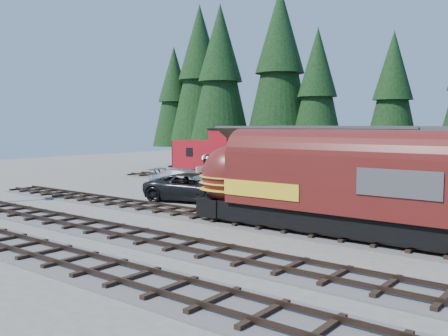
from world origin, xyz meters
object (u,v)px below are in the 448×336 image
Objects in this scene: caboose at (217,158)px; pickup_truck_a at (195,188)px; locomotive at (310,187)px; pickup_truck_b at (186,181)px; depot at (328,163)px.

caboose is 11.59m from pickup_truck_a.
caboose is (-17.28, 14.00, 0.02)m from locomotive.
pickup_truck_a is 1.10× the size of pickup_truck_b.
locomotive is 12.11m from pickup_truck_a.
depot is at bearing -26.60° from caboose.
caboose is at bearing 10.34° from pickup_truck_b.
pickup_truck_a is at bearing -139.32° from pickup_truck_b.
depot is at bearing 109.49° from locomotive.
locomotive is 2.02× the size of pickup_truck_a.
pickup_truck_b is at bearing 176.42° from depot.
depot reaches higher than caboose.
pickup_truck_a is (5.98, -9.84, -1.34)m from caboose.
pickup_truck_b is (-3.66, 3.13, -0.05)m from pickup_truck_a.
locomotive is at bearing -126.11° from pickup_truck_a.
caboose is (-14.98, 7.50, -0.65)m from depot.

